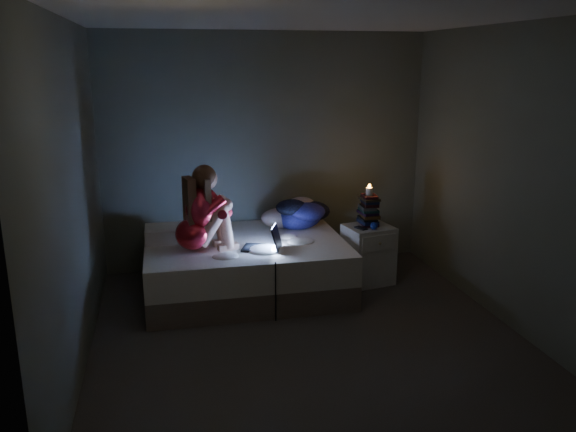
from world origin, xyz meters
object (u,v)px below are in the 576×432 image
object	(u,v)px
bed	(246,266)
candle	(369,190)
nightstand	(368,254)
phone	(359,228)
laptop	(261,237)
woman	(192,209)

from	to	relation	value
bed	candle	bearing A→B (deg)	1.54
nightstand	phone	bearing A→B (deg)	-170.57
laptop	nightstand	world-z (taller)	laptop
bed	laptop	size ratio (longest dim) A/B	5.52
laptop	woman	bearing A→B (deg)	-165.37
phone	nightstand	bearing A→B (deg)	7.84
bed	candle	distance (m)	1.50
nightstand	phone	world-z (taller)	phone
laptop	phone	xyz separation A→B (m)	(1.07, 0.24, -0.04)
nightstand	candle	distance (m)	0.69
woman	phone	world-z (taller)	woman
woman	candle	world-z (taller)	woman
laptop	candle	world-z (taller)	candle
phone	candle	bearing A→B (deg)	24.48
woman	nightstand	bearing A→B (deg)	-5.54
bed	phone	xyz separation A→B (m)	(1.18, -0.06, 0.35)
bed	woman	world-z (taller)	woman
nightstand	woman	bearing A→B (deg)	176.35
nightstand	candle	size ratio (longest dim) A/B	7.70
woman	laptop	distance (m)	0.70
laptop	candle	xyz separation A→B (m)	(1.20, 0.34, 0.33)
bed	laptop	world-z (taller)	laptop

